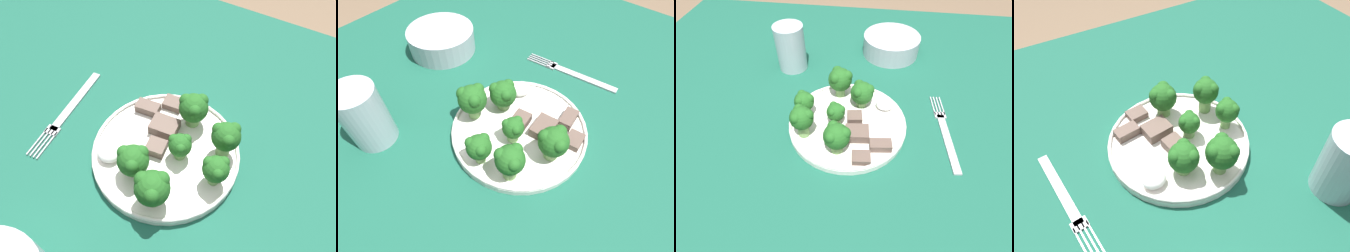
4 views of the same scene
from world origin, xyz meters
The scene contains 17 objects.
ground_plane centered at (0.00, 0.00, 0.00)m, with size 8.00×8.00×0.00m, color #7F664C.
table centered at (0.00, 0.00, 0.67)m, with size 1.21×1.03×0.77m.
dinner_plate centered at (0.02, -0.06, 0.78)m, with size 0.24×0.24×0.02m.
fork centered at (0.22, -0.05, 0.77)m, with size 0.04×0.21×0.00m.
cream_bowl centered at (0.10, 0.23, 0.80)m, with size 0.15×0.15×0.05m.
drinking_glass centered at (-0.15, 0.13, 0.82)m, with size 0.07×0.07×0.11m.
broccoli_floret_near_rim_left centered at (-0.06, -0.11, 0.83)m, with size 0.05×0.05×0.07m.
broccoli_floret_center_left centered at (-0.01, 0.02, 0.83)m, with size 0.05×0.05×0.07m.
broccoli_floret_back_left centered at (0.04, -0.01, 0.82)m, with size 0.05×0.05×0.06m.
broccoli_floret_front_left centered at (-0.01, -0.07, 0.81)m, with size 0.04×0.04×0.05m.
broccoli_floret_center_back centered at (-0.07, -0.05, 0.82)m, with size 0.04×0.04×0.06m.
broccoli_floret_mid_cluster centered at (0.01, -0.14, 0.82)m, with size 0.05×0.05×0.06m.
meat_slice_front_slice centered at (0.09, -0.12, 0.79)m, with size 0.04×0.03×0.02m.
meat_slice_middle_slice centered at (0.03, -0.06, 0.79)m, with size 0.03×0.03×0.02m.
meat_slice_rear_slice centered at (0.05, -0.15, 0.79)m, with size 0.04×0.03×0.01m.
meat_slice_edge_slice centered at (0.04, -0.10, 0.79)m, with size 0.05×0.04×0.02m.
sauce_dollop centered at (0.09, -0.01, 0.79)m, with size 0.04×0.03×0.02m.
Camera 2 is at (-0.22, -0.23, 1.16)m, focal length 28.00 mm.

